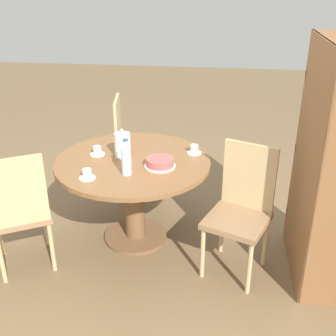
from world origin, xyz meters
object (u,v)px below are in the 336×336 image
Objects in this scene: chair_a at (131,143)px; water_bottle at (126,160)px; bookshelf at (321,172)px; cup_b at (97,151)px; cup_c at (87,175)px; chair_b at (20,210)px; coffee_pot at (123,144)px; chair_c at (241,208)px; cup_a at (194,150)px; cake_main at (160,163)px.

chair_a is 1.20m from water_bottle.
cup_b is at bearing 80.44° from bookshelf.
cup_c is (0.43, 0.05, 0.00)m from cup_b.
chair_a and chair_b have the same top height.
water_bottle is at bearing 91.52° from bookshelf.
bookshelf is at bearing 94.94° from cup_c.
coffee_pot is 2.00× the size of cup_b.
bookshelf is at bearing 28.03° from chair_c.
chair_c reaches higher than cup_a.
cup_a is 1.00× the size of cup_b.
cup_c is (-0.14, 0.49, 0.25)m from chair_b.
water_bottle is at bearing -54.27° from cake_main.
bookshelf reaches higher than cup_c.
water_bottle is (0.04, -1.38, 0.03)m from bookshelf.
cup_c is at bearing 6.26° from cup_b.
chair_a is 8.27× the size of cup_a.
chair_a is 8.27× the size of cup_c.
cup_c is at bearing -21.91° from coffee_pot.
cake_main is at bearing 118.44° from cup_c.
chair_a is 0.89m from coffee_pot.
cup_a is 0.92m from cup_c.
cup_c is (0.09, -1.11, 0.25)m from chair_c.
chair_c is at bearing 73.70° from cup_b.
cup_a is at bearing -143.74° from chair_a.
water_bottle is at bearing 168.57° from chair_b.
cup_b is at bearing -106.69° from cake_main.
cup_b is at bearing -135.56° from water_bottle.
water_bottle reaches higher than coffee_pot.
chair_b is at bearing -37.66° from cup_b.
water_bottle reaches higher than cake_main.
chair_a is 4.14× the size of coffee_pot.
cup_a is (-0.42, -0.91, -0.06)m from bookshelf.
bookshelf reaches higher than chair_b.
chair_a is at bearing -172.21° from coffee_pot.
chair_b is at bearing -71.88° from water_bottle.
chair_b reaches higher than coffee_pot.
coffee_pot is at bearing -177.10° from chair_c.
chair_c is 8.27× the size of cup_c.
chair_c is 0.91m from water_bottle.
chair_a is 0.57× the size of bookshelf.
chair_c is at bearing 88.77° from water_bottle.
chair_a and chair_c have the same top height.
cup_b is (-0.57, 0.44, 0.25)m from chair_b.
bookshelf is 1.50m from coffee_pot.
chair_b reaches higher than cake_main.
cup_a is (-0.45, 0.46, -0.08)m from water_bottle.
bookshelf is 1.72m from cup_b.
bookshelf is 7.13× the size of cake_main.
coffee_pot is 0.23m from cup_b.
cup_a is at bearing 151.33° from chair_c.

